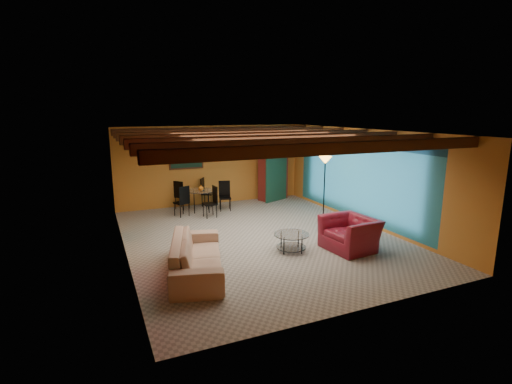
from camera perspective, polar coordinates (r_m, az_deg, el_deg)
name	(u,v)px	position (r m, az deg, el deg)	size (l,w,h in m)	color
room	(257,145)	(9.43, 0.22, 7.11)	(6.52, 8.01, 2.71)	gray
sofa	(197,255)	(7.75, -8.89, -9.42)	(2.46, 0.96, 0.72)	tan
armchair	(350,233)	(9.15, 13.95, -6.08)	(1.18, 1.03, 0.77)	maroon
coffee_table	(291,242)	(8.87, 5.34, -7.53)	(0.82, 0.82, 0.42)	white
dining_table	(201,197)	(12.28, -8.24, -0.72)	(1.85, 1.85, 0.96)	white
armoire	(273,174)	(13.76, 2.59, 2.65)	(1.05, 0.52, 1.85)	maroon
floor_lamp	(324,187)	(11.51, 10.24, 0.69)	(0.38, 0.38, 1.88)	black
ceiling_fan	(259,145)	(9.33, 0.49, 7.05)	(1.50, 1.50, 0.44)	#472614
painting	(186,158)	(12.87, -10.45, 5.07)	(1.05, 0.03, 0.65)	black
potted_plant	(273,142)	(13.62, 2.64, 7.55)	(0.46, 0.40, 0.51)	#26661E
vase	(201,179)	(12.17, -8.33, 1.90)	(0.17, 0.17, 0.18)	orange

